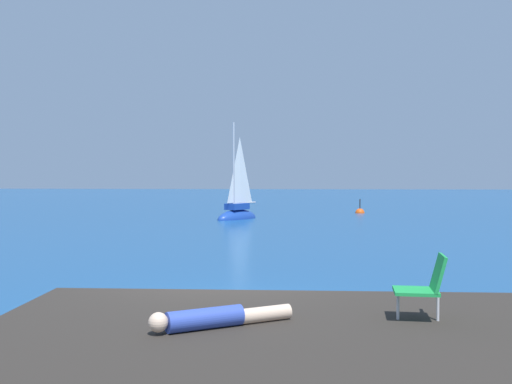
# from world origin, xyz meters

# --- Properties ---
(ground_plane) EXTENTS (160.00, 160.00, 0.00)m
(ground_plane) POSITION_xyz_m (0.00, 0.00, 0.00)
(ground_plane) COLOR navy
(shore_ledge) EXTENTS (7.75, 4.28, 0.65)m
(shore_ledge) POSITION_xyz_m (1.47, -3.37, 0.33)
(shore_ledge) COLOR #2D2823
(shore_ledge) RESTS_ON ground
(boulder_seaward) EXTENTS (1.74, 1.80, 1.00)m
(boulder_seaward) POSITION_xyz_m (-0.79, -1.04, 0.00)
(boulder_seaward) COLOR #2F2C1E
(boulder_seaward) RESTS_ON ground
(boulder_inland) EXTENTS (1.40, 1.53, 0.93)m
(boulder_inland) POSITION_xyz_m (0.69, -0.99, 0.00)
(boulder_inland) COLOR #2A2425
(boulder_inland) RESTS_ON ground
(sailboat_near) EXTENTS (2.47, 2.98, 5.57)m
(sailboat_near) POSITION_xyz_m (-1.75, 21.32, 0.30)
(sailboat_near) COLOR #193D99
(sailboat_near) RESTS_ON ground
(person_sunbather) EXTENTS (1.57, 1.03, 0.25)m
(person_sunbather) POSITION_xyz_m (0.36, -3.52, 0.77)
(person_sunbather) COLOR #334CB2
(person_sunbather) RESTS_ON shore_ledge
(beach_chair) EXTENTS (0.63, 0.53, 0.80)m
(beach_chair) POSITION_xyz_m (2.84, -3.02, 1.10)
(beach_chair) COLOR green
(beach_chair) RESTS_ON shore_ledge
(marker_buoy) EXTENTS (0.56, 0.56, 1.13)m
(marker_buoy) POSITION_xyz_m (5.22, 26.41, 0.01)
(marker_buoy) COLOR #EA5114
(marker_buoy) RESTS_ON ground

